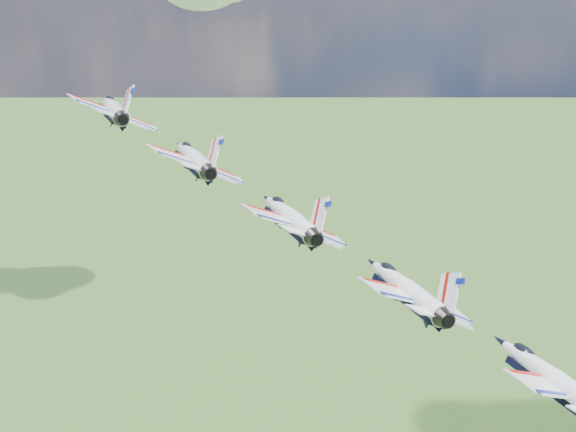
{
  "coord_description": "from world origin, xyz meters",
  "views": [
    {
      "loc": [
        17.81,
        -88.17,
        169.88
      ],
      "look_at": [
        21.69,
        -16.44,
        146.41
      ],
      "focal_mm": 50.0,
      "sensor_mm": 36.0,
      "label": 1
    }
  ],
  "objects_px": {
    "jet_2": "(288,216)",
    "jet_4": "(548,376)",
    "jet_3": "(404,287)",
    "jet_0": "(113,108)",
    "jet_1": "(193,157)"
  },
  "relations": [
    {
      "from": "jet_3",
      "to": "jet_0",
      "type": "bearing_deg",
      "value": 117.63
    },
    {
      "from": "jet_1",
      "to": "jet_0",
      "type": "bearing_deg",
      "value": 117.63
    },
    {
      "from": "jet_2",
      "to": "jet_4",
      "type": "xyz_separation_m",
      "value": [
        18.81,
        -18.76,
        -7.01
      ]
    },
    {
      "from": "jet_0",
      "to": "jet_3",
      "type": "relative_size",
      "value": 1.0
    },
    {
      "from": "jet_2",
      "to": "jet_4",
      "type": "relative_size",
      "value": 1.0
    },
    {
      "from": "jet_2",
      "to": "jet_4",
      "type": "height_order",
      "value": "jet_2"
    },
    {
      "from": "jet_0",
      "to": "jet_3",
      "type": "xyz_separation_m",
      "value": [
        28.21,
        -28.14,
        -10.52
      ]
    },
    {
      "from": "jet_0",
      "to": "jet_1",
      "type": "distance_m",
      "value": 13.74
    },
    {
      "from": "jet_0",
      "to": "jet_2",
      "type": "xyz_separation_m",
      "value": [
        18.81,
        -18.76,
        -7.01
      ]
    },
    {
      "from": "jet_3",
      "to": "jet_4",
      "type": "relative_size",
      "value": 1.0
    },
    {
      "from": "jet_2",
      "to": "jet_3",
      "type": "bearing_deg",
      "value": -62.37
    },
    {
      "from": "jet_3",
      "to": "jet_4",
      "type": "xyz_separation_m",
      "value": [
        9.4,
        -9.38,
        -3.51
      ]
    },
    {
      "from": "jet_0",
      "to": "jet_1",
      "type": "bearing_deg",
      "value": -62.37
    },
    {
      "from": "jet_0",
      "to": "jet_3",
      "type": "distance_m",
      "value": 41.21
    },
    {
      "from": "jet_2",
      "to": "jet_3",
      "type": "height_order",
      "value": "jet_2"
    }
  ]
}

